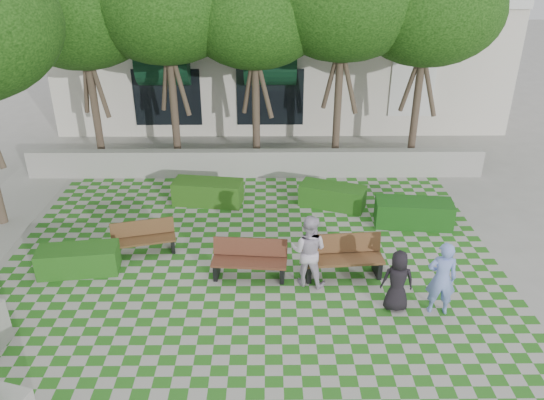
{
  "coord_description": "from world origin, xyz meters",
  "views": [
    {
      "loc": [
        0.4,
        -10.08,
        7.08
      ],
      "look_at": [
        0.5,
        1.5,
        1.4
      ],
      "focal_mm": 35.0,
      "sensor_mm": 36.0,
      "label": 1
    }
  ],
  "objects_px": {
    "bench_mid": "(250,260)",
    "hedge_midleft": "(208,192)",
    "bench_east": "(343,257)",
    "person_white": "(309,251)",
    "hedge_midright": "(332,196)",
    "person_dark": "(398,281)",
    "hedge_west": "(79,260)",
    "person_blue": "(442,278)",
    "hedge_east": "(413,213)",
    "bench_west": "(144,239)"
  },
  "relations": [
    {
      "from": "hedge_midright",
      "to": "person_blue",
      "type": "distance_m",
      "value": 5.28
    },
    {
      "from": "hedge_east",
      "to": "hedge_midleft",
      "type": "xyz_separation_m",
      "value": [
        -5.78,
        1.41,
        -0.01
      ]
    },
    {
      "from": "bench_mid",
      "to": "person_white",
      "type": "height_order",
      "value": "person_white"
    },
    {
      "from": "person_white",
      "to": "hedge_west",
      "type": "bearing_deg",
      "value": 11.68
    },
    {
      "from": "bench_east",
      "to": "person_white",
      "type": "distance_m",
      "value": 0.98
    },
    {
      "from": "bench_mid",
      "to": "bench_east",
      "type": "bearing_deg",
      "value": 6.28
    },
    {
      "from": "hedge_east",
      "to": "hedge_midright",
      "type": "xyz_separation_m",
      "value": [
        -2.09,
        1.17,
        -0.03
      ]
    },
    {
      "from": "person_blue",
      "to": "person_white",
      "type": "bearing_deg",
      "value": -15.4
    },
    {
      "from": "bench_east",
      "to": "hedge_midleft",
      "type": "height_order",
      "value": "bench_east"
    },
    {
      "from": "bench_east",
      "to": "person_white",
      "type": "xyz_separation_m",
      "value": [
        -0.83,
        -0.34,
        0.39
      ]
    },
    {
      "from": "hedge_west",
      "to": "person_white",
      "type": "relative_size",
      "value": 1.06
    },
    {
      "from": "hedge_east",
      "to": "person_blue",
      "type": "distance_m",
      "value": 3.87
    },
    {
      "from": "bench_west",
      "to": "hedge_midleft",
      "type": "bearing_deg",
      "value": 50.52
    },
    {
      "from": "bench_east",
      "to": "person_blue",
      "type": "xyz_separation_m",
      "value": [
        1.83,
        -1.41,
        0.37
      ]
    },
    {
      "from": "person_dark",
      "to": "person_white",
      "type": "distance_m",
      "value": 2.04
    },
    {
      "from": "hedge_east",
      "to": "hedge_midleft",
      "type": "bearing_deg",
      "value": 166.32
    },
    {
      "from": "bench_mid",
      "to": "hedge_west",
      "type": "bearing_deg",
      "value": -178.37
    },
    {
      "from": "hedge_midright",
      "to": "person_white",
      "type": "bearing_deg",
      "value": -104.3
    },
    {
      "from": "bench_mid",
      "to": "hedge_midleft",
      "type": "distance_m",
      "value": 4.1
    },
    {
      "from": "hedge_east",
      "to": "hedge_west",
      "type": "distance_m",
      "value": 8.75
    },
    {
      "from": "bench_mid",
      "to": "bench_west",
      "type": "height_order",
      "value": "bench_mid"
    },
    {
      "from": "hedge_east",
      "to": "person_blue",
      "type": "bearing_deg",
      "value": -96.4
    },
    {
      "from": "hedge_midleft",
      "to": "person_blue",
      "type": "height_order",
      "value": "person_blue"
    },
    {
      "from": "hedge_midleft",
      "to": "person_blue",
      "type": "distance_m",
      "value": 7.49
    },
    {
      "from": "bench_west",
      "to": "person_white",
      "type": "relative_size",
      "value": 0.95
    },
    {
      "from": "hedge_midleft",
      "to": "person_blue",
      "type": "xyz_separation_m",
      "value": [
        5.35,
        -5.23,
        0.49
      ]
    },
    {
      "from": "bench_east",
      "to": "bench_mid",
      "type": "distance_m",
      "value": 2.16
    },
    {
      "from": "bench_west",
      "to": "hedge_west",
      "type": "height_order",
      "value": "bench_west"
    },
    {
      "from": "bench_mid",
      "to": "person_blue",
      "type": "relative_size",
      "value": 1.05
    },
    {
      "from": "hedge_midleft",
      "to": "hedge_west",
      "type": "distance_m",
      "value": 4.52
    },
    {
      "from": "hedge_midleft",
      "to": "person_dark",
      "type": "relative_size",
      "value": 1.46
    },
    {
      "from": "hedge_west",
      "to": "person_blue",
      "type": "xyz_separation_m",
      "value": [
        8.03,
        -1.58,
        0.52
      ]
    },
    {
      "from": "bench_mid",
      "to": "hedge_midright",
      "type": "bearing_deg",
      "value": 62.1
    },
    {
      "from": "person_dark",
      "to": "bench_west",
      "type": "bearing_deg",
      "value": -18.19
    },
    {
      "from": "hedge_midleft",
      "to": "bench_east",
      "type": "bearing_deg",
      "value": -47.34
    },
    {
      "from": "bench_mid",
      "to": "person_white",
      "type": "relative_size",
      "value": 1.03
    },
    {
      "from": "hedge_midright",
      "to": "bench_mid",
      "type": "bearing_deg",
      "value": -122.7
    },
    {
      "from": "bench_mid",
      "to": "hedge_west",
      "type": "distance_m",
      "value": 4.04
    },
    {
      "from": "hedge_midleft",
      "to": "person_white",
      "type": "relative_size",
      "value": 1.17
    },
    {
      "from": "bench_mid",
      "to": "hedge_midleft",
      "type": "xyz_separation_m",
      "value": [
        -1.35,
        3.87,
        -0.08
      ]
    },
    {
      "from": "hedge_west",
      "to": "hedge_midright",
      "type": "bearing_deg",
      "value": 28.13
    },
    {
      "from": "hedge_west",
      "to": "person_blue",
      "type": "relative_size",
      "value": 1.08
    },
    {
      "from": "person_blue",
      "to": "person_white",
      "type": "distance_m",
      "value": 2.87
    },
    {
      "from": "bench_west",
      "to": "person_blue",
      "type": "xyz_separation_m",
      "value": [
        6.67,
        -2.43,
        0.45
      ]
    },
    {
      "from": "hedge_midright",
      "to": "person_white",
      "type": "relative_size",
      "value": 1.09
    },
    {
      "from": "person_dark",
      "to": "bench_east",
      "type": "bearing_deg",
      "value": -49.39
    },
    {
      "from": "hedge_midright",
      "to": "person_dark",
      "type": "bearing_deg",
      "value": -80.59
    },
    {
      "from": "person_dark",
      "to": "person_white",
      "type": "bearing_deg",
      "value": -24.28
    },
    {
      "from": "bench_east",
      "to": "person_white",
      "type": "relative_size",
      "value": 1.1
    },
    {
      "from": "hedge_midright",
      "to": "person_white",
      "type": "distance_m",
      "value": 4.07
    }
  ]
}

